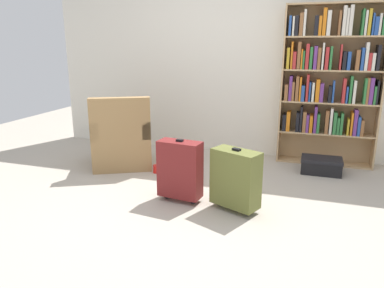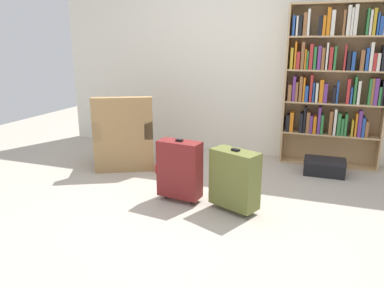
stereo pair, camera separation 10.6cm
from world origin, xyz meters
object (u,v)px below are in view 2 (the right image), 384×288
object	(u,v)px
bookshelf	(334,80)
suitcase_dark_red	(180,169)
mug	(159,169)
armchair	(125,141)
suitcase_olive	(235,179)
storage_box	(324,166)

from	to	relation	value
bookshelf	suitcase_dark_red	bearing A→B (deg)	-128.54
mug	suitcase_dark_red	xyz separation A→B (m)	(0.54, -0.67, 0.28)
armchair	mug	size ratio (longest dim) A/B	7.84
armchair	suitcase_olive	distance (m)	1.82
mug	suitcase_olive	bearing A→B (deg)	-33.06
bookshelf	armchair	world-z (taller)	bookshelf
storage_box	suitcase_dark_red	xyz separation A→B (m)	(-1.33, -1.28, 0.23)
bookshelf	mug	distance (m)	2.38
armchair	mug	xyz separation A→B (m)	(0.52, -0.13, -0.27)
armchair	suitcase_dark_red	size ratio (longest dim) A/B	1.51
bookshelf	mug	xyz separation A→B (m)	(-1.89, -1.02, -1.02)
armchair	storage_box	distance (m)	2.45
suitcase_dark_red	suitcase_olive	bearing A→B (deg)	-4.29
suitcase_olive	mug	bearing A→B (deg)	146.94
suitcase_olive	suitcase_dark_red	bearing A→B (deg)	175.71
armchair	suitcase_dark_red	distance (m)	1.33
storage_box	suitcase_olive	world-z (taller)	suitcase_olive
bookshelf	storage_box	size ratio (longest dim) A/B	4.19
bookshelf	armchair	xyz separation A→B (m)	(-2.41, -0.89, -0.75)
bookshelf	suitcase_olive	bearing A→B (deg)	-114.60
suitcase_dark_red	mug	bearing A→B (deg)	128.93
armchair	storage_box	xyz separation A→B (m)	(2.39, 0.47, -0.22)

